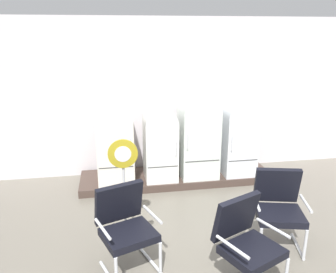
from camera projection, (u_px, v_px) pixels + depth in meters
back_wall at (171, 96)px, 6.83m from camera, size 11.76×0.12×3.06m
display_plinth at (176, 177)px, 6.67m from camera, size 3.64×0.95×0.14m
refrigerator_0 at (115, 138)px, 6.14m from camera, size 0.64×0.72×1.54m
refrigerator_1 at (160, 141)px, 6.26m from camera, size 0.58×0.63×1.37m
refrigerator_2 at (198, 132)px, 6.37m from camera, size 0.69×0.71×1.61m
refrigerator_3 at (238, 134)px, 6.52m from camera, size 0.60×0.71×1.45m
armchair_left at (125, 223)px, 4.11m from camera, size 0.80×0.81×1.04m
armchair_right at (278, 204)px, 4.56m from camera, size 0.76×0.77×1.04m
armchair_center at (246, 239)px, 3.80m from camera, size 0.82×0.83×1.04m
sign_stand at (124, 193)px, 4.72m from camera, size 0.40×0.32×1.43m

